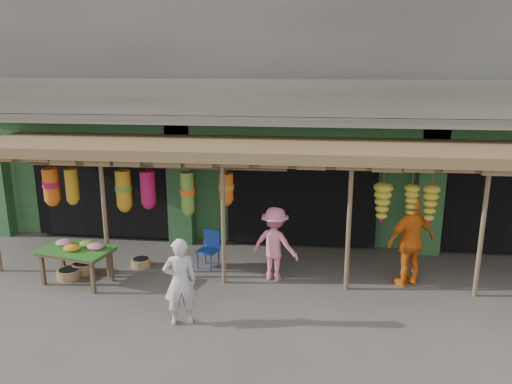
# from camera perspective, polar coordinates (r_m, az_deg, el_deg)

# --- Properties ---
(ground) EXTENTS (80.00, 80.00, 0.00)m
(ground) POSITION_cam_1_polar(r_m,az_deg,el_deg) (10.62, 4.67, -10.25)
(ground) COLOR #514C47
(ground) RESTS_ON ground
(building) EXTENTS (16.40, 6.80, 7.00)m
(building) POSITION_cam_1_polar(r_m,az_deg,el_deg) (14.54, 5.77, 10.28)
(building) COLOR gray
(building) RESTS_ON ground
(awning) EXTENTS (14.00, 2.70, 2.79)m
(awning) POSITION_cam_1_polar(r_m,az_deg,el_deg) (10.61, 4.37, 4.43)
(awning) COLOR brown
(awning) RESTS_ON ground
(flower_table) EXTENTS (1.62, 1.15, 0.88)m
(flower_table) POSITION_cam_1_polar(r_m,az_deg,el_deg) (10.93, -19.79, -6.31)
(flower_table) COLOR brown
(flower_table) RESTS_ON ground
(blue_chair) EXTENTS (0.50, 0.51, 0.84)m
(blue_chair) POSITION_cam_1_polar(r_m,az_deg,el_deg) (11.23, -5.33, -6.24)
(blue_chair) COLOR #183DA2
(blue_chair) RESTS_ON ground
(basket_left) EXTENTS (0.57, 0.57, 0.18)m
(basket_left) POSITION_cam_1_polar(r_m,az_deg,el_deg) (11.61, -13.00, -7.86)
(basket_left) COLOR olive
(basket_left) RESTS_ON ground
(basket_mid) EXTENTS (0.65, 0.65, 0.19)m
(basket_mid) POSITION_cam_1_polar(r_m,az_deg,el_deg) (11.46, -20.61, -8.73)
(basket_mid) COLOR olive
(basket_mid) RESTS_ON ground
(basket_right) EXTENTS (0.58, 0.58, 0.21)m
(basket_right) POSITION_cam_1_polar(r_m,az_deg,el_deg) (11.63, -19.16, -8.20)
(basket_right) COLOR olive
(basket_right) RESTS_ON ground
(person_front) EXTENTS (0.67, 0.55, 1.58)m
(person_front) POSITION_cam_1_polar(r_m,az_deg,el_deg) (8.84, -8.67, -10.09)
(person_front) COLOR silver
(person_front) RESTS_ON ground
(person_vendor) EXTENTS (1.20, 0.96, 1.91)m
(person_vendor) POSITION_cam_1_polar(r_m,az_deg,el_deg) (10.59, 17.25, -5.38)
(person_vendor) COLOR orange
(person_vendor) RESTS_ON ground
(person_shopper) EXTENTS (1.16, 0.91, 1.58)m
(person_shopper) POSITION_cam_1_polar(r_m,az_deg,el_deg) (10.42, 2.17, -5.97)
(person_shopper) COLOR pink
(person_shopper) RESTS_ON ground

